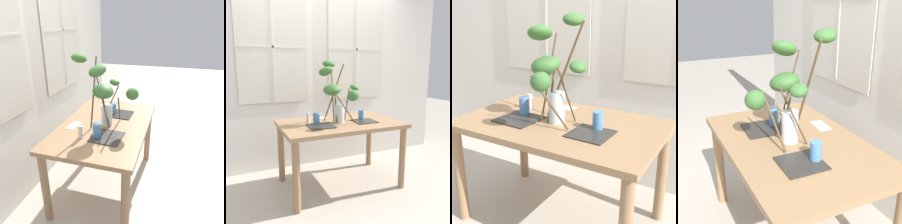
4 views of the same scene
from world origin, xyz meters
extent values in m
cube|color=silver|center=(0.00, 0.81, 1.39)|extent=(4.04, 0.12, 2.77)
cube|color=#93704C|center=(0.00, 0.00, 0.74)|extent=(1.36, 0.86, 0.04)
cylinder|color=#93704C|center=(-0.62, -0.37, 0.36)|extent=(0.07, 0.07, 0.72)
cylinder|color=#93704C|center=(-0.62, 0.37, 0.36)|extent=(0.07, 0.07, 0.72)
cylinder|color=silver|center=(-0.02, -0.02, 0.87)|extent=(0.11, 0.11, 0.21)
cylinder|color=silver|center=(-0.02, -0.02, 0.80)|extent=(0.10, 0.10, 0.07)
cylinder|color=brown|center=(0.07, -0.04, 0.97)|extent=(0.04, 0.19, 0.39)
ellipsoid|color=#38662D|center=(0.16, -0.05, 1.16)|extent=(0.14, 0.13, 0.11)
cylinder|color=brown|center=(-0.03, 0.11, 1.10)|extent=(0.27, 0.04, 0.66)
ellipsoid|color=#38662D|center=(-0.04, 0.24, 1.42)|extent=(0.17, 0.17, 0.12)
cylinder|color=brown|center=(-0.06, -0.02, 0.96)|extent=(0.02, 0.10, 0.37)
ellipsoid|color=#38662D|center=(-0.10, -0.01, 1.14)|extent=(0.22, 0.23, 0.17)
cylinder|color=brown|center=(-0.09, 0.00, 1.06)|extent=(0.05, 0.16, 0.57)
ellipsoid|color=#38662D|center=(-0.16, 0.01, 1.35)|extent=(0.22, 0.21, 0.17)
cylinder|color=brown|center=(0.01, -0.14, 0.94)|extent=(0.26, 0.06, 0.33)
ellipsoid|color=#38662D|center=(0.03, -0.26, 1.10)|extent=(0.17, 0.15, 0.15)
cylinder|color=#4C84BC|center=(-0.29, -0.01, 0.83)|extent=(0.07, 0.07, 0.13)
cylinder|color=#4C84BC|center=(0.28, 0.00, 0.83)|extent=(0.07, 0.07, 0.12)
cube|color=#2D2B28|center=(-0.27, -0.11, 0.77)|extent=(0.29, 0.29, 0.01)
cube|color=#2D2B28|center=(0.27, -0.09, 0.77)|extent=(0.26, 0.26, 0.01)
cube|color=silver|center=(-0.14, 0.29, 0.77)|extent=(0.18, 0.11, 0.00)
cylinder|color=silver|center=(-0.35, 0.12, 0.82)|extent=(0.04, 0.04, 0.12)
cylinder|color=black|center=(-0.35, 0.12, 0.89)|extent=(0.00, 0.00, 0.01)
camera|label=1|loc=(-1.96, -0.66, 1.76)|focal=35.78mm
camera|label=2|loc=(-1.13, -2.48, 1.40)|focal=38.93mm
camera|label=3|loc=(1.06, -1.74, 1.52)|focal=51.55mm
camera|label=4|loc=(1.58, -0.81, 1.65)|focal=48.35mm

